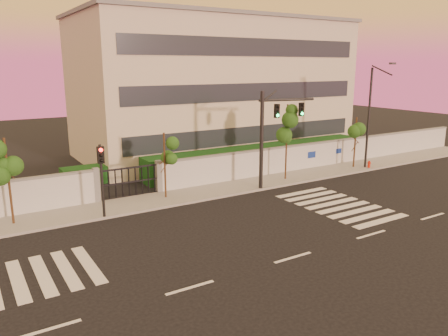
# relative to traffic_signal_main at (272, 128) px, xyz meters

# --- Properties ---
(ground) EXTENTS (120.00, 120.00, 0.00)m
(ground) POSITION_rel_traffic_signal_main_xyz_m (-5.88, -9.18, -4.12)
(ground) COLOR black
(ground) RESTS_ON ground
(sidewalk) EXTENTS (60.00, 3.00, 0.15)m
(sidewalk) POSITION_rel_traffic_signal_main_xyz_m (-5.88, 1.32, -4.05)
(sidewalk) COLOR gray
(sidewalk) RESTS_ON ground
(perimeter_wall) EXTENTS (60.00, 0.36, 2.20)m
(perimeter_wall) POSITION_rel_traffic_signal_main_xyz_m (-5.78, 2.82, -3.05)
(perimeter_wall) COLOR #B9BBC1
(perimeter_wall) RESTS_ON ground
(hedge_row) EXTENTS (41.00, 4.25, 1.80)m
(hedge_row) POSITION_rel_traffic_signal_main_xyz_m (-4.72, 5.56, -3.30)
(hedge_row) COLOR #113914
(hedge_row) RESTS_ON ground
(institutional_building) EXTENTS (24.40, 12.40, 12.25)m
(institutional_building) POSITION_rel_traffic_signal_main_xyz_m (3.12, 12.80, 2.03)
(institutional_building) COLOR beige
(institutional_building) RESTS_ON ground
(road_markings) EXTENTS (57.00, 7.62, 0.02)m
(road_markings) POSITION_rel_traffic_signal_main_xyz_m (-7.46, -5.43, -4.11)
(road_markings) COLOR silver
(road_markings) RESTS_ON ground
(street_tree_c) EXTENTS (1.48, 1.18, 4.62)m
(street_tree_c) POSITION_rel_traffic_signal_main_xyz_m (-15.63, 1.39, -0.72)
(street_tree_c) COLOR #382314
(street_tree_c) RESTS_ON ground
(street_tree_d) EXTENTS (1.42, 1.13, 4.17)m
(street_tree_d) POSITION_rel_traffic_signal_main_xyz_m (-7.03, 1.45, -1.05)
(street_tree_d) COLOR #382314
(street_tree_d) RESTS_ON ground
(street_tree_e) EXTENTS (1.47, 1.17, 5.47)m
(street_tree_e) POSITION_rel_traffic_signal_main_xyz_m (2.16, 1.06, -0.10)
(street_tree_e) COLOR #382314
(street_tree_e) RESTS_ON ground
(street_tree_f) EXTENTS (1.58, 1.26, 4.12)m
(street_tree_f) POSITION_rel_traffic_signal_main_xyz_m (9.27, 1.13, -1.08)
(street_tree_f) COLOR #382314
(street_tree_f) RESTS_ON ground
(traffic_signal_main) EXTENTS (4.10, 1.00, 6.52)m
(traffic_signal_main) POSITION_rel_traffic_signal_main_xyz_m (0.00, 0.00, 0.00)
(traffic_signal_main) COLOR black
(traffic_signal_main) RESTS_ON ground
(traffic_signal_secondary) EXTENTS (0.32, 0.32, 4.09)m
(traffic_signal_secondary) POSITION_rel_traffic_signal_main_xyz_m (-11.35, -0.09, -1.52)
(traffic_signal_secondary) COLOR black
(traffic_signal_secondary) RESTS_ON ground
(streetlight_east) EXTENTS (0.50, 2.00, 8.31)m
(streetlight_east) POSITION_rel_traffic_signal_main_xyz_m (9.94, 0.37, 0.37)
(streetlight_east) COLOR black
(streetlight_east) RESTS_ON ground
(fire_hydrant) EXTENTS (0.27, 0.26, 0.71)m
(fire_hydrant) POSITION_rel_traffic_signal_main_xyz_m (10.08, 0.26, -3.77)
(fire_hydrant) COLOR red
(fire_hydrant) RESTS_ON ground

